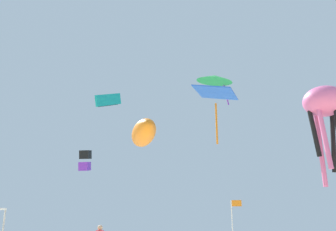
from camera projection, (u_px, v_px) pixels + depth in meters
The scene contains 7 objects.
banner_flag at pixel (234, 223), 20.70m from camera, with size 0.61×0.06×3.27m.
kite_parafoil_teal at pixel (108, 100), 38.03m from camera, with size 1.84×3.73×2.41m.
kite_box_black at pixel (85, 160), 41.52m from camera, with size 1.12×1.27×2.46m.
kite_octopus_pink at pixel (325, 106), 26.27m from camera, with size 3.17×3.17×7.08m.
kite_delta_green at pixel (215, 78), 36.84m from camera, with size 5.15×5.14×3.18m.
kite_inflatable_orange at pixel (143, 133), 21.81m from camera, with size 2.69×4.81×1.64m.
kite_diamond_blue at pixel (215, 95), 19.71m from camera, with size 2.51×2.54×3.07m.
Camera 1 is at (2.12, -14.03, 1.96)m, focal length 39.18 mm.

